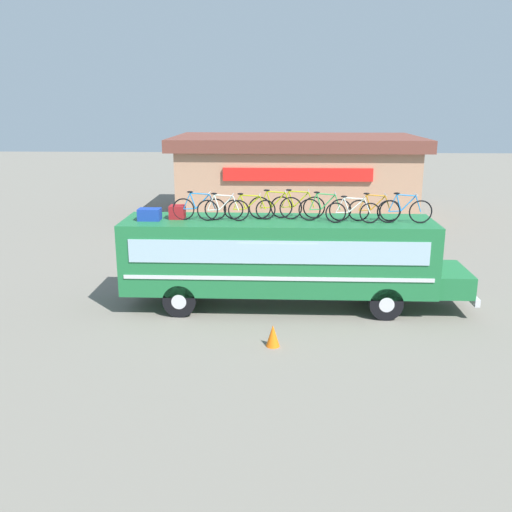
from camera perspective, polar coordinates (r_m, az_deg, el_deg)
name	(u,v)px	position (r m, az deg, el deg)	size (l,w,h in m)	color
ground_plane	(277,306)	(19.27, 2.14, -5.03)	(120.00, 120.00, 0.00)	slate
bus	(283,256)	(18.73, 2.76, 0.02)	(11.35, 2.48, 2.96)	#1E6B38
luggage_bag_1	(150,214)	(18.68, -10.61, 4.12)	(0.71, 0.49, 0.38)	#193899
luggage_bag_2	(177,212)	(18.80, -7.89, 4.39)	(0.49, 0.50, 0.43)	maroon
rooftop_bicycle_1	(199,208)	(18.42, -5.70, 4.80)	(1.74, 0.44, 0.94)	black
rooftop_bicycle_2	(223,209)	(18.23, -3.34, 4.69)	(1.68, 0.44, 0.91)	black
rooftop_bicycle_3	(249,208)	(18.44, -0.67, 4.79)	(1.69, 0.44, 0.86)	black
rooftop_bicycle_4	(275,207)	(18.48, 1.93, 4.93)	(1.74, 0.44, 0.97)	black
rooftop_bicycle_5	(298,206)	(18.67, 4.18, 4.99)	(1.79, 0.44, 0.96)	black
rooftop_bicycle_6	(325,209)	(18.35, 6.90, 4.72)	(1.69, 0.44, 0.95)	black
rooftop_bicycle_7	(353,212)	(18.12, 9.66, 4.40)	(1.72, 0.44, 0.87)	black
rooftop_bicycle_8	(374,209)	(18.54, 11.77, 4.58)	(1.68, 0.44, 0.92)	black
rooftop_bicycle_9	(404,211)	(18.46, 14.65, 4.43)	(1.73, 0.44, 0.97)	black
roadside_building	(296,174)	(34.99, 3.98, 8.15)	(14.54, 8.28, 4.68)	tan
traffic_cone	(273,336)	(16.12, 1.70, -7.97)	(0.39, 0.39, 0.64)	orange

